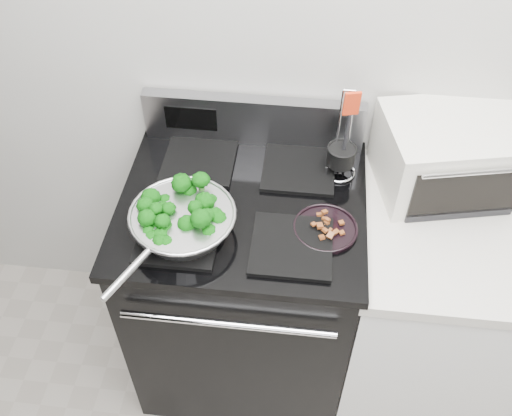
# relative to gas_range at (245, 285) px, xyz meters

# --- Properties ---
(back_wall) EXTENTS (4.00, 0.02, 2.70)m
(back_wall) POSITION_rel_gas_range_xyz_m (0.30, 0.34, 0.86)
(back_wall) COLOR beige
(back_wall) RESTS_ON ground
(gas_range) EXTENTS (0.79, 0.69, 1.13)m
(gas_range) POSITION_rel_gas_range_xyz_m (0.00, 0.00, 0.00)
(gas_range) COLOR black
(gas_range) RESTS_ON floor
(counter) EXTENTS (0.62, 0.68, 0.92)m
(counter) POSITION_rel_gas_range_xyz_m (0.68, -0.00, -0.03)
(counter) COLOR white
(counter) RESTS_ON floor
(skillet) EXTENTS (0.32, 0.48, 0.07)m
(skillet) POSITION_rel_gas_range_xyz_m (-0.16, -0.15, 0.51)
(skillet) COLOR silver
(skillet) RESTS_ON gas_range
(broccoli_pile) EXTENTS (0.25, 0.25, 0.09)m
(broccoli_pile) POSITION_rel_gas_range_xyz_m (-0.16, -0.15, 0.53)
(broccoli_pile) COLOR black
(broccoli_pile) RESTS_ON skillet
(bacon_plate) EXTENTS (0.20, 0.20, 0.04)m
(bacon_plate) POSITION_rel_gas_range_xyz_m (0.27, -0.09, 0.48)
(bacon_plate) COLOR black
(bacon_plate) RESTS_ON gas_range
(utensil_holder) EXTENTS (0.11, 0.11, 0.33)m
(utensil_holder) POSITION_rel_gas_range_xyz_m (0.30, 0.17, 0.52)
(utensil_holder) COLOR silver
(utensil_holder) RESTS_ON gas_range
(toaster_oven) EXTENTS (0.49, 0.41, 0.25)m
(toaster_oven) POSITION_rel_gas_range_xyz_m (0.65, 0.19, 0.56)
(toaster_oven) COLOR silver
(toaster_oven) RESTS_ON counter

